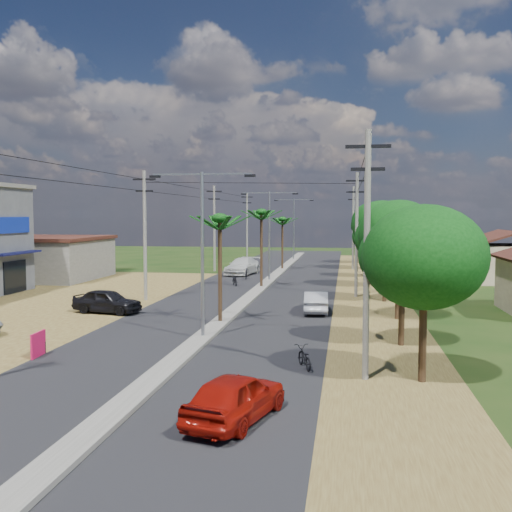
{
  "coord_description": "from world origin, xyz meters",
  "views": [
    {
      "loc": [
        6.77,
        -27.69,
        6.01
      ],
      "look_at": [
        0.34,
        14.82,
        3.0
      ],
      "focal_mm": 42.0,
      "sensor_mm": 36.0,
      "label": 1
    }
  ],
  "objects": [
    {
      "name": "palm_median_mid",
      "position": [
        0.0,
        20.0,
        5.9
      ],
      "size": [
        2.0,
        2.0,
        6.55
      ],
      "color": "black",
      "rests_on": "ground"
    },
    {
      "name": "car_parked_dark",
      "position": [
        -7.5,
        6.43,
        0.72
      ],
      "size": [
        4.51,
        2.53,
        1.45
      ],
      "primitive_type": "imported",
      "rotation": [
        0.0,
        0.0,
        1.37
      ],
      "color": "black",
      "rests_on": "ground"
    },
    {
      "name": "streetlight_mid",
      "position": [
        0.0,
        25.0,
        4.79
      ],
      "size": [
        5.1,
        0.18,
        8.0
      ],
      "color": "gray",
      "rests_on": "ground"
    },
    {
      "name": "car_red_near",
      "position": [
        3.66,
        -11.08,
        0.72
      ],
      "size": [
        2.8,
        4.52,
        1.44
      ],
      "primitive_type": "imported",
      "rotation": [
        0.0,
        0.0,
        2.86
      ],
      "color": "maroon",
      "rests_on": "ground"
    },
    {
      "name": "tree_east_g",
      "position": [
        9.8,
        38.0,
        5.24
      ],
      "size": [
        5.0,
        5.0,
        7.38
      ],
      "color": "black",
      "rests_on": "ground"
    },
    {
      "name": "house_east_far",
      "position": [
        21.0,
        28.0,
        2.39
      ],
      "size": [
        7.6,
        7.5,
        4.6
      ],
      "color": "tan",
      "rests_on": "ground"
    },
    {
      "name": "road",
      "position": [
        0.0,
        15.0,
        0.02
      ],
      "size": [
        12.0,
        110.0,
        0.04
      ],
      "primitive_type": "cube",
      "color": "black",
      "rests_on": "ground"
    },
    {
      "name": "car_silver_mid",
      "position": [
        5.0,
        8.45,
        0.66
      ],
      "size": [
        1.58,
        4.08,
        1.33
      ],
      "primitive_type": "imported",
      "rotation": [
        0.0,
        0.0,
        3.19
      ],
      "color": "#97989F",
      "rests_on": "ground"
    },
    {
      "name": "low_shed",
      "position": [
        -21.0,
        24.0,
        1.97
      ],
      "size": [
        10.4,
        10.4,
        3.95
      ],
      "color": "#605E56",
      "rests_on": "ground"
    },
    {
      "name": "tree_east_d",
      "position": [
        9.4,
        14.0,
        4.34
      ],
      "size": [
        4.2,
        4.2,
        6.13
      ],
      "color": "black",
      "rests_on": "ground"
    },
    {
      "name": "tree_east_h",
      "position": [
        9.5,
        46.0,
        4.64
      ],
      "size": [
        4.4,
        4.4,
        6.52
      ],
      "color": "black",
      "rests_on": "ground"
    },
    {
      "name": "utility_pole_e_a",
      "position": [
        7.5,
        -6.0,
        4.76
      ],
      "size": [
        1.6,
        0.24,
        9.0
      ],
      "color": "#605E56",
      "rests_on": "ground"
    },
    {
      "name": "utility_pole_e_c",
      "position": [
        7.5,
        38.0,
        4.76
      ],
      "size": [
        1.6,
        0.24,
        9.0
      ],
      "color": "#605E56",
      "rests_on": "ground"
    },
    {
      "name": "ground",
      "position": [
        0.0,
        0.0,
        0.0
      ],
      "size": [
        160.0,
        160.0,
        0.0
      ],
      "primitive_type": "plane",
      "color": "black",
      "rests_on": "ground"
    },
    {
      "name": "tree_east_f",
      "position": [
        9.2,
        30.0,
        3.89
      ],
      "size": [
        3.8,
        3.8,
        5.52
      ],
      "color": "black",
      "rests_on": "ground"
    },
    {
      "name": "utility_pole_e_b",
      "position": [
        7.5,
        16.0,
        4.76
      ],
      "size": [
        1.6,
        0.24,
        9.0
      ],
      "color": "#605E56",
      "rests_on": "ground"
    },
    {
      "name": "utility_pole_w_b",
      "position": [
        -7.0,
        12.0,
        4.76
      ],
      "size": [
        1.6,
        0.24,
        9.0
      ],
      "color": "#605E56",
      "rests_on": "ground"
    },
    {
      "name": "tree_east_c",
      "position": [
        9.7,
        7.0,
        4.86
      ],
      "size": [
        4.6,
        4.6,
        6.83
      ],
      "color": "black",
      "rests_on": "ground"
    },
    {
      "name": "tree_east_e",
      "position": [
        9.6,
        22.0,
        5.09
      ],
      "size": [
        4.8,
        4.8,
        7.14
      ],
      "color": "black",
      "rests_on": "ground"
    },
    {
      "name": "car_white_far",
      "position": [
        -3.39,
        30.43,
        0.82
      ],
      "size": [
        3.21,
        5.95,
        1.64
      ],
      "primitive_type": "imported",
      "rotation": [
        0.0,
        0.0,
        -0.17
      ],
      "color": "#AEAFAB",
      "rests_on": "ground"
    },
    {
      "name": "palm_median_far",
      "position": [
        0.0,
        36.0,
        5.26
      ],
      "size": [
        2.0,
        2.0,
        5.85
      ],
      "color": "black",
      "rests_on": "ground"
    },
    {
      "name": "palm_median_near",
      "position": [
        0.0,
        4.0,
        5.54
      ],
      "size": [
        2.0,
        2.0,
        6.15
      ],
      "color": "black",
      "rests_on": "ground"
    },
    {
      "name": "utility_pole_w_c",
      "position": [
        -7.0,
        34.0,
        4.76
      ],
      "size": [
        1.6,
        0.24,
        9.0
      ],
      "color": "#605E56",
      "rests_on": "ground"
    },
    {
      "name": "streetlight_far",
      "position": [
        0.0,
        50.0,
        4.79
      ],
      "size": [
        5.1,
        0.18,
        8.0
      ],
      "color": "gray",
      "rests_on": "ground"
    },
    {
      "name": "roadside_sign",
      "position": [
        -5.98,
        -4.57,
        0.54
      ],
      "size": [
        0.18,
        1.3,
        1.08
      ],
      "rotation": [
        0.0,
        0.0,
        0.07
      ],
      "color": "#B71041",
      "rests_on": "ground"
    },
    {
      "name": "tree_east_a",
      "position": [
        9.5,
        -6.0,
        4.49
      ],
      "size": [
        4.4,
        4.4,
        6.37
      ],
      "color": "black",
      "rests_on": "ground"
    },
    {
      "name": "dirt_lot_west",
      "position": [
        -15.0,
        8.0,
        0.02
      ],
      "size": [
        18.0,
        46.0,
        0.04
      ],
      "primitive_type": "cube",
      "color": "#503F1B",
      "rests_on": "ground"
    },
    {
      "name": "moto_rider_east",
      "position": [
        5.2,
        -4.8,
        0.43
      ],
      "size": [
        1.09,
        1.73,
        0.86
      ],
      "primitive_type": "imported",
      "rotation": [
        0.0,
        0.0,
        3.49
      ],
      "color": "black",
      "rests_on": "ground"
    },
    {
      "name": "streetlight_near",
      "position": [
        0.0,
        0.0,
        4.79
      ],
      "size": [
        5.1,
        0.18,
        8.0
      ],
      "color": "gray",
      "rests_on": "ground"
    },
    {
      "name": "dirt_shoulder_east",
      "position": [
        8.5,
        15.0,
        0.01
      ],
      "size": [
        5.0,
        90.0,
        0.03
      ],
      "primitive_type": "cube",
      "color": "#503F1B",
      "rests_on": "ground"
    },
    {
      "name": "moto_rider_west_b",
      "position": [
        -2.29,
        26.21,
        0.5
      ],
      "size": [
        0.65,
        1.69,
        0.99
      ],
      "primitive_type": "imported",
      "rotation": [
        0.0,
        0.0,
        0.11
      ],
      "color": "black",
      "rests_on": "ground"
    },
    {
      "name": "utility_pole_w_d",
      "position": [
        -7.0,
        55.0,
        4.76
      ],
      "size": [
        1.6,
        0.24,
        9.0
      ],
      "color": "#605E56",
      "rests_on": "ground"
    },
    {
      "name": "median",
      "position": [
        0.0,
        18.0,
        0.09
      ],
      "size": [
        1.0,
        90.0,
        0.18
      ],
      "primitive_type": "cube",
      "color": "#605E56",
      "rests_on": "ground"
    },
    {
      "name": "moto_rider_west_a",
      "position": [
        -2.42,
        21.28,
        0.48
      ],
      "size": [
        1.24,
        1.95,
        0.97
      ],
      "primitive_type": "imported",
      "rotation": [
        0.0,
        0.0,
        0.35
      ],
      "color": "black",
      "rests_on": "ground"
    },
    {
      "name": "tree_east_b",
      "position": [
        9.3,
        0.0,
        4.11
      ],
      "size": [
        4.0,
        4.0,
        5.83
      ],
      "color": "black",
      "rests_on": "ground"
    }
  ]
}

